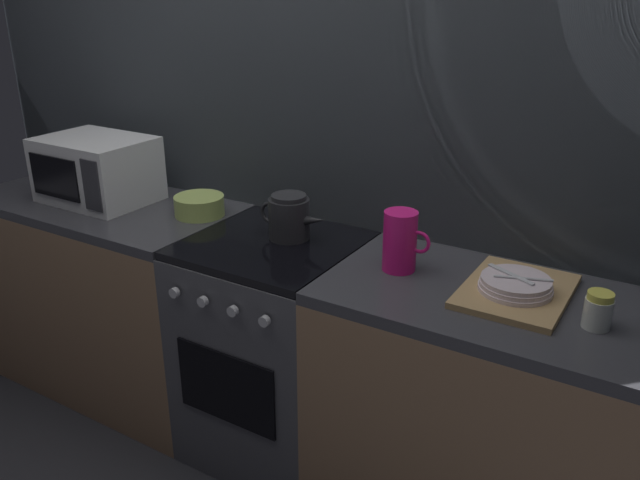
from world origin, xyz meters
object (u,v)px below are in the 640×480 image
at_px(stove_unit, 275,349).
at_px(spice_jar, 598,310).
at_px(dish_pile, 516,288).
at_px(microwave, 97,169).
at_px(kettle, 289,217).
at_px(pitcher, 400,241).
at_px(mixing_bowl, 199,206).

bearing_deg(stove_unit, spice_jar, -2.15).
xyz_separation_m(stove_unit, dish_pile, (0.87, 0.03, 0.47)).
distance_m(microwave, spice_jar, 2.03).
bearing_deg(kettle, microwave, -176.53).
distance_m(pitcher, dish_pile, 0.39).
height_order(microwave, dish_pile, microwave).
distance_m(stove_unit, microwave, 1.08).
distance_m(stove_unit, kettle, 0.54).
height_order(microwave, kettle, microwave).
distance_m(microwave, pitcher, 1.41).
bearing_deg(spice_jar, microwave, 178.56).
bearing_deg(pitcher, mixing_bowl, 176.25).
distance_m(dish_pile, spice_jar, 0.26).
bearing_deg(microwave, stove_unit, -0.56).
height_order(microwave, spice_jar, microwave).
xyz_separation_m(microwave, spice_jar, (2.03, -0.05, -0.08)).
height_order(stove_unit, kettle, kettle).
height_order(stove_unit, pitcher, pitcher).
xyz_separation_m(mixing_bowl, spice_jar, (1.53, -0.12, 0.01)).
relative_size(dish_pile, spice_jar, 3.81).
bearing_deg(kettle, dish_pile, -2.12).
xyz_separation_m(stove_unit, microwave, (-0.91, 0.01, 0.59)).
bearing_deg(spice_jar, kettle, 174.30).
bearing_deg(pitcher, dish_pile, 1.75).
bearing_deg(stove_unit, dish_pile, 2.30).
relative_size(kettle, mixing_bowl, 1.42).
bearing_deg(kettle, stove_unit, -115.82).
bearing_deg(mixing_bowl, kettle, -2.15).
bearing_deg(spice_jar, dish_pile, 162.37).
distance_m(stove_unit, spice_jar, 1.22).
height_order(pitcher, spice_jar, pitcher).
relative_size(stove_unit, pitcher, 4.50).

